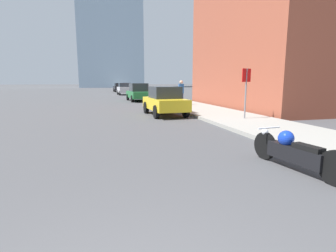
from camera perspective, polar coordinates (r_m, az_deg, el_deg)
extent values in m
cube|color=gray|center=(41.67, -5.89, 7.14)|extent=(3.29, 240.00, 0.15)
cube|color=brown|center=(21.32, 24.51, 16.87)|extent=(9.72, 12.25, 9.67)
cylinder|color=black|center=(6.68, 20.35, -4.05)|extent=(0.18, 0.66, 0.65)
cylinder|color=black|center=(5.54, 32.70, -7.75)|extent=(0.18, 0.66, 0.65)
cube|color=black|center=(6.07, 25.94, -5.60)|extent=(0.40, 1.37, 0.33)
sphere|color=#1433AD|center=(6.18, 24.31, -2.45)|extent=(0.34, 0.34, 0.34)
cube|color=black|center=(5.83, 28.17, -4.20)|extent=(0.29, 0.64, 0.10)
sphere|color=silver|center=(6.63, 20.35, -1.20)|extent=(0.16, 0.16, 0.16)
cylinder|color=silver|center=(6.52, 21.14, -0.37)|extent=(0.62, 0.11, 0.04)
cube|color=gold|center=(14.47, -0.71, 4.89)|extent=(1.83, 3.87, 0.60)
cube|color=#23282D|center=(14.44, -0.72, 7.32)|extent=(1.49, 1.88, 0.63)
cylinder|color=black|center=(15.44, -4.78, 4.03)|extent=(0.23, 0.69, 0.68)
cylinder|color=black|center=(15.85, 0.83, 4.20)|extent=(0.23, 0.69, 0.68)
cylinder|color=black|center=(13.16, -2.56, 3.09)|extent=(0.23, 0.69, 0.68)
cylinder|color=black|center=(13.64, 3.89, 3.31)|extent=(0.23, 0.69, 0.68)
cube|color=#1E6B33|center=(25.45, -6.43, 6.83)|extent=(1.95, 4.51, 0.61)
cube|color=#23282D|center=(25.43, -6.46, 8.37)|extent=(1.58, 2.19, 0.76)
cylinder|color=black|center=(26.69, -8.75, 6.24)|extent=(0.23, 0.64, 0.64)
cylinder|color=black|center=(26.98, -5.21, 6.35)|extent=(0.23, 0.64, 0.64)
cylinder|color=black|center=(23.97, -7.78, 5.90)|extent=(0.23, 0.64, 0.64)
cylinder|color=black|center=(24.30, -3.86, 6.01)|extent=(0.23, 0.64, 0.64)
cube|color=#BCBCC1|center=(37.95, -9.44, 7.79)|extent=(1.90, 4.02, 0.79)
cube|color=#23282D|center=(37.94, -9.47, 8.81)|extent=(1.56, 1.95, 0.57)
cylinder|color=black|center=(39.08, -10.88, 7.22)|extent=(0.22, 0.65, 0.64)
cylinder|color=black|center=(39.29, -8.44, 7.30)|extent=(0.22, 0.65, 0.64)
cylinder|color=black|center=(36.65, -10.48, 7.08)|extent=(0.22, 0.65, 0.64)
cylinder|color=black|center=(36.87, -7.88, 7.17)|extent=(0.22, 0.65, 0.64)
cube|color=black|center=(49.79, -10.55, 8.11)|extent=(2.05, 4.38, 0.73)
cube|color=#23282D|center=(49.78, -10.58, 8.86)|extent=(1.68, 2.13, 0.57)
cylinder|color=black|center=(51.04, -11.72, 7.69)|extent=(0.22, 0.62, 0.61)
cylinder|color=black|center=(51.24, -9.71, 7.76)|extent=(0.22, 0.62, 0.61)
cylinder|color=black|center=(48.38, -11.42, 7.61)|extent=(0.22, 0.62, 0.61)
cylinder|color=black|center=(48.59, -9.30, 7.68)|extent=(0.22, 0.62, 0.61)
cylinder|color=slate|center=(12.67, 16.54, 6.75)|extent=(0.07, 0.07, 2.28)
cube|color=red|center=(12.66, 16.72, 10.54)|extent=(0.57, 0.26, 0.60)
cube|color=#1E2347|center=(19.51, 2.86, 5.90)|extent=(0.29, 0.20, 0.85)
cube|color=#235193|center=(19.47, 2.88, 8.15)|extent=(0.36, 0.20, 0.68)
sphere|color=tan|center=(19.47, 2.89, 9.51)|extent=(0.25, 0.25, 0.25)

